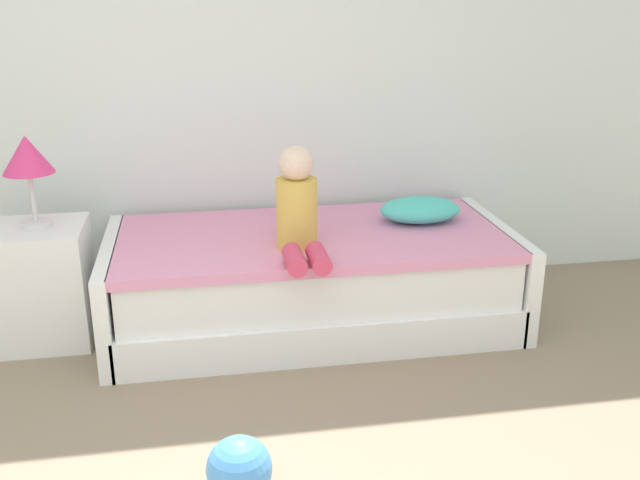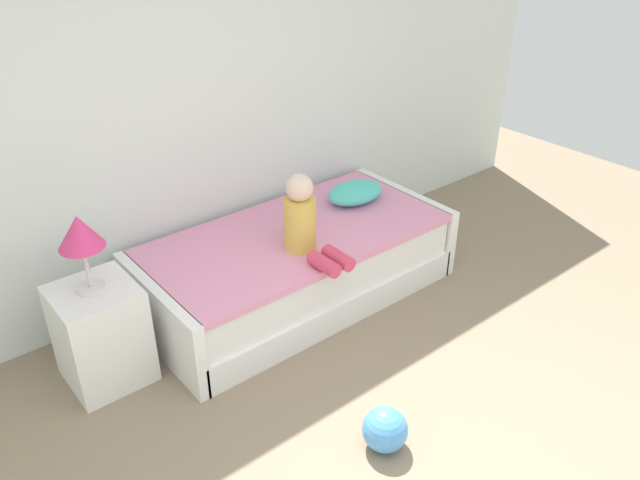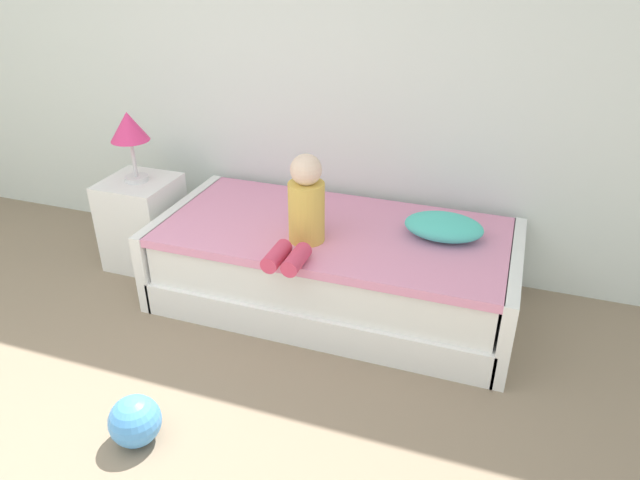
{
  "view_description": "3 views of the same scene",
  "coord_description": "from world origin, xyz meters",
  "px_view_note": "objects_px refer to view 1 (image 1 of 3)",
  "views": [
    {
      "loc": [
        0.11,
        -1.48,
        1.71
      ],
      "look_at": [
        0.68,
        1.75,
        0.55
      ],
      "focal_mm": 40.54,
      "sensor_mm": 36.0,
      "label": 1
    },
    {
      "loc": [
        -1.51,
        -0.93,
        2.53
      ],
      "look_at": [
        0.68,
        1.75,
        0.55
      ],
      "focal_mm": 35.75,
      "sensor_mm": 36.0,
      "label": 2
    },
    {
      "loc": [
        1.6,
        -0.89,
        2.05
      ],
      "look_at": [
        0.68,
        1.75,
        0.55
      ],
      "focal_mm": 32.94,
      "sensor_mm": 36.0,
      "label": 3
    }
  ],
  "objects_px": {
    "table_lamp": "(28,159)",
    "child_figure": "(298,209)",
    "nightstand": "(45,284)",
    "toy_ball": "(239,469)",
    "pillow": "(420,210)",
    "bed": "(312,279)"
  },
  "relations": [
    {
      "from": "table_lamp",
      "to": "pillow",
      "type": "xyz_separation_m",
      "value": [
        1.96,
        0.06,
        -0.37
      ]
    },
    {
      "from": "table_lamp",
      "to": "child_figure",
      "type": "distance_m",
      "value": 1.3
    },
    {
      "from": "nightstand",
      "to": "toy_ball",
      "type": "relative_size",
      "value": 2.57
    },
    {
      "from": "nightstand",
      "to": "pillow",
      "type": "distance_m",
      "value": 1.98
    },
    {
      "from": "nightstand",
      "to": "pillow",
      "type": "height_order",
      "value": "pillow"
    },
    {
      "from": "nightstand",
      "to": "table_lamp",
      "type": "bearing_deg",
      "value": 0.0
    },
    {
      "from": "bed",
      "to": "child_figure",
      "type": "relative_size",
      "value": 4.14
    },
    {
      "from": "pillow",
      "to": "bed",
      "type": "bearing_deg",
      "value": -170.71
    },
    {
      "from": "table_lamp",
      "to": "pillow",
      "type": "height_order",
      "value": "table_lamp"
    },
    {
      "from": "child_figure",
      "to": "toy_ball",
      "type": "xyz_separation_m",
      "value": [
        -0.38,
        -1.13,
        -0.59
      ]
    },
    {
      "from": "table_lamp",
      "to": "nightstand",
      "type": "bearing_deg",
      "value": 0.0
    },
    {
      "from": "bed",
      "to": "pillow",
      "type": "height_order",
      "value": "pillow"
    },
    {
      "from": "nightstand",
      "to": "toy_ball",
      "type": "height_order",
      "value": "nightstand"
    },
    {
      "from": "pillow",
      "to": "toy_ball",
      "type": "relative_size",
      "value": 1.89
    },
    {
      "from": "table_lamp",
      "to": "child_figure",
      "type": "bearing_deg",
      "value": -12.05
    },
    {
      "from": "bed",
      "to": "table_lamp",
      "type": "relative_size",
      "value": 4.69
    },
    {
      "from": "nightstand",
      "to": "bed",
      "type": "bearing_deg",
      "value": -1.61
    },
    {
      "from": "pillow",
      "to": "nightstand",
      "type": "bearing_deg",
      "value": -178.19
    },
    {
      "from": "nightstand",
      "to": "table_lamp",
      "type": "relative_size",
      "value": 1.33
    },
    {
      "from": "child_figure",
      "to": "toy_ball",
      "type": "distance_m",
      "value": 1.33
    },
    {
      "from": "bed",
      "to": "nightstand",
      "type": "height_order",
      "value": "nightstand"
    },
    {
      "from": "toy_ball",
      "to": "child_figure",
      "type": "bearing_deg",
      "value": 71.42
    }
  ]
}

